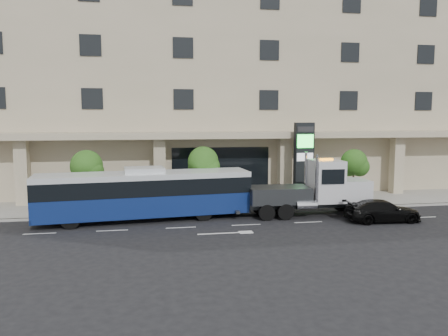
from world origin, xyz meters
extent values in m
plane|color=black|center=(0.00, 0.00, 0.00)|extent=(120.00, 120.00, 0.00)
cube|color=gray|center=(0.00, 5.00, 0.07)|extent=(120.00, 6.00, 0.15)
cube|color=gray|center=(0.00, 2.00, 0.07)|extent=(120.00, 0.30, 0.15)
cube|color=tan|center=(0.00, 15.50, 10.00)|extent=(60.00, 15.00, 20.00)
cube|color=tan|center=(0.00, 6.80, 5.20)|extent=(60.00, 2.80, 0.50)
cube|color=black|center=(0.00, 7.97, 2.15)|extent=(8.00, 0.12, 4.00)
cube|color=tan|center=(-15.00, 6.80, 2.60)|extent=(0.90, 0.90, 4.90)
cube|color=tan|center=(-5.00, 6.80, 2.60)|extent=(0.90, 0.90, 4.90)
cube|color=tan|center=(5.00, 6.80, 2.60)|extent=(0.90, 0.90, 4.90)
cube|color=tan|center=(15.00, 6.80, 2.60)|extent=(0.90, 0.90, 4.90)
cylinder|color=#422B19|center=(-10.00, 3.60, 1.55)|extent=(0.14, 0.14, 2.80)
sphere|color=#244614|center=(-10.00, 3.60, 3.27)|extent=(2.20, 2.20, 2.20)
sphere|color=#244614|center=(-9.65, 3.40, 2.95)|extent=(1.65, 1.65, 1.65)
sphere|color=#244614|center=(-10.30, 3.80, 2.87)|extent=(1.54, 1.54, 1.54)
cylinder|color=#422B19|center=(-2.00, 3.60, 1.62)|extent=(0.14, 0.14, 2.94)
sphere|color=#244614|center=(-2.00, 3.60, 3.43)|extent=(2.20, 2.20, 2.20)
sphere|color=#244614|center=(-1.65, 3.40, 3.09)|extent=(1.65, 1.65, 1.65)
sphere|color=#244614|center=(-2.30, 3.80, 3.01)|extent=(1.54, 1.54, 1.54)
cylinder|color=#422B19|center=(9.50, 3.60, 1.51)|extent=(0.14, 0.14, 2.73)
sphere|color=#244614|center=(9.50, 3.60, 3.19)|extent=(2.00, 2.00, 2.00)
sphere|color=#244614|center=(9.85, 3.40, 2.88)|extent=(1.50, 1.50, 1.50)
sphere|color=#244614|center=(9.20, 3.80, 2.80)|extent=(1.40, 1.40, 1.40)
cylinder|color=black|center=(-10.44, -0.70, 0.56)|extent=(1.14, 0.44, 1.12)
cylinder|color=black|center=(-10.67, 1.63, 0.56)|extent=(1.14, 0.44, 1.12)
cylinder|color=black|center=(-2.44, 0.07, 0.56)|extent=(1.14, 0.44, 1.12)
cylinder|color=black|center=(-2.66, 2.40, 0.56)|extent=(1.14, 0.44, 1.12)
cube|color=navy|center=(-6.11, 0.89, 1.06)|extent=(13.61, 4.06, 1.34)
cube|color=black|center=(-6.11, 0.89, 2.23)|extent=(13.61, 4.11, 1.00)
cube|color=silver|center=(-6.11, 0.89, 2.90)|extent=(13.61, 4.06, 0.33)
cube|color=silver|center=(-6.11, 0.89, 3.24)|extent=(2.62, 2.01, 0.33)
cube|color=#2D3033|center=(-12.73, 0.26, 0.50)|extent=(0.41, 2.79, 0.33)
cube|color=#2D3033|center=(0.51, 1.53, 0.50)|extent=(0.41, 2.79, 0.33)
cube|color=#2D3033|center=(4.67, 0.33, 0.76)|extent=(8.15, 1.15, 0.38)
cube|color=silver|center=(7.78, 0.25, 1.67)|extent=(1.96, 2.24, 1.43)
cube|color=silver|center=(8.74, 0.23, 1.67)|extent=(0.12, 1.91, 1.15)
cube|color=silver|center=(5.87, 0.30, 2.34)|extent=(1.97, 2.43, 2.77)
cube|color=black|center=(6.78, 0.28, 2.77)|extent=(0.15, 2.11, 1.15)
cylinder|color=silver|center=(4.79, -0.73, 2.58)|extent=(0.18, 0.18, 3.25)
cylinder|color=silver|center=(4.84, 1.37, 2.58)|extent=(0.18, 0.18, 3.25)
cube|color=#2D3033|center=(2.62, 0.37, 1.48)|extent=(4.07, 2.39, 1.05)
cube|color=#2D3033|center=(0.32, 0.43, 0.91)|extent=(1.54, 0.30, 0.21)
cube|color=#2D3033|center=(-0.25, 0.44, 0.53)|extent=(0.28, 1.73, 0.17)
cube|color=orange|center=(5.87, 0.30, 3.78)|extent=(0.87, 0.35, 0.13)
cylinder|color=black|center=(7.37, -0.74, 0.53)|extent=(1.06, 0.33, 1.05)
cylinder|color=black|center=(7.42, 1.27, 0.53)|extent=(1.06, 0.33, 1.05)
cylinder|color=black|center=(2.79, -0.63, 0.53)|extent=(1.06, 0.33, 1.05)
cylinder|color=black|center=(2.83, 1.37, 0.53)|extent=(1.06, 0.33, 1.05)
cylinder|color=black|center=(1.54, -0.61, 0.53)|extent=(1.06, 0.33, 1.05)
cylinder|color=black|center=(1.59, 1.40, 0.53)|extent=(1.06, 0.33, 1.05)
imported|color=black|center=(8.69, -2.11, 0.69)|extent=(4.85, 2.14, 1.38)
cube|color=black|center=(5.95, 4.82, 3.17)|extent=(1.55, 0.63, 6.04)
cube|color=#26E941|center=(5.95, 4.53, 4.78)|extent=(1.31, 0.17, 1.01)
cube|color=silver|center=(5.95, 4.53, 3.57)|extent=(1.31, 0.17, 0.60)
cube|color=#262628|center=(5.95, 4.53, 5.68)|extent=(1.31, 0.17, 0.40)
camera|label=1|loc=(-5.82, -27.07, 6.51)|focal=35.00mm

